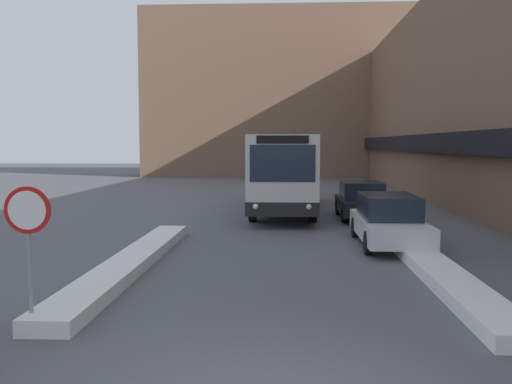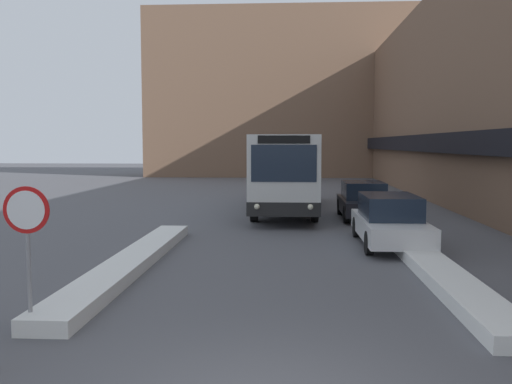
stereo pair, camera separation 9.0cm
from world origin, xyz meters
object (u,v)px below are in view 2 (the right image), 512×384
stop_sign (27,226)px  parked_car_front (390,220)px  city_bus (285,170)px  parked_car_middle (363,200)px

stop_sign → parked_car_front: bearing=48.7°
city_bus → parked_car_front: bearing=-69.9°
parked_car_front → parked_car_middle: size_ratio=1.12×
city_bus → stop_sign: bearing=-103.3°
city_bus → stop_sign: size_ratio=5.17×
city_bus → parked_car_front: city_bus is taller
parked_car_front → parked_car_middle: parked_car_front is taller
city_bus → parked_car_middle: 4.22m
parked_car_front → stop_sign: 10.88m
parked_car_front → parked_car_middle: (-0.00, 6.10, -0.01)m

